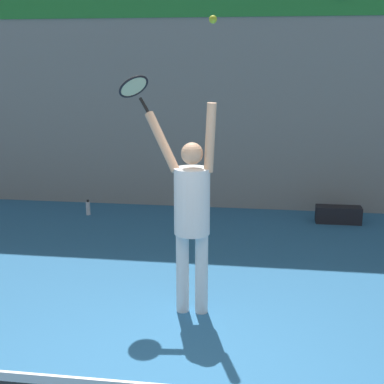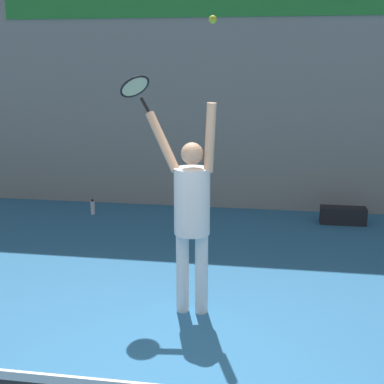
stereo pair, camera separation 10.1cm
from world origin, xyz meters
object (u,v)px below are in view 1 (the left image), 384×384
object	(u,v)px
tennis_ball	(213,19)
equipment_bag	(338,215)
tennis_racket	(134,88)
tennis_player	(191,209)
water_bottle	(88,208)

from	to	relation	value
tennis_ball	equipment_bag	size ratio (longest dim) A/B	0.10
tennis_ball	equipment_bag	distance (m)	4.66
tennis_racket	tennis_ball	size ratio (longest dim) A/B	5.77
tennis_player	tennis_racket	world-z (taller)	tennis_racket
tennis_player	tennis_racket	xyz separation A→B (m)	(-0.64, 0.39, 1.14)
tennis_racket	tennis_ball	xyz separation A→B (m)	(0.84, -0.46, 0.62)
equipment_bag	water_bottle	bearing A→B (deg)	-178.26
tennis_ball	tennis_player	bearing A→B (deg)	162.35
tennis_racket	water_bottle	xyz separation A→B (m)	(-1.55, 2.83, -2.11)
tennis_racket	tennis_ball	distance (m)	1.14
water_bottle	tennis_player	bearing A→B (deg)	-55.81
tennis_player	water_bottle	size ratio (longest dim) A/B	8.29
tennis_ball	water_bottle	bearing A→B (deg)	126.03
tennis_player	tennis_racket	distance (m)	1.36
water_bottle	equipment_bag	world-z (taller)	equipment_bag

